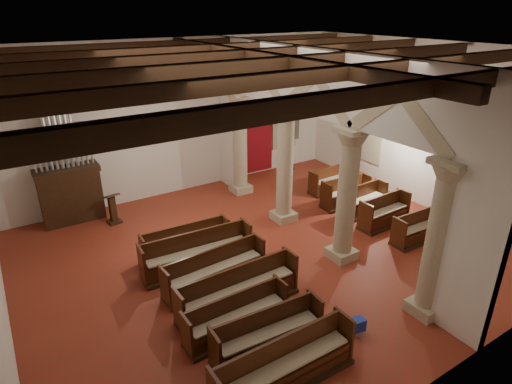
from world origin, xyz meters
The scene contains 30 objects.
floor centered at (0.00, 0.00, 0.00)m, with size 14.00×14.00×0.00m, color maroon.
ceiling centered at (0.00, 0.00, 6.00)m, with size 14.00×14.00×0.00m, color black.
wall_back centered at (0.00, 6.00, 3.00)m, with size 14.00×0.02×6.00m, color silver.
wall_front centered at (0.00, -6.00, 3.00)m, with size 14.00×0.02×6.00m, color silver.
wall_right centered at (7.00, 0.00, 3.00)m, with size 0.02×12.00×6.00m, color silver.
ceiling_beams centered at (0.00, 0.00, 5.82)m, with size 13.80×11.80×0.30m, color #341D10, non-canonical shape.
arcade centered at (1.80, 0.00, 3.56)m, with size 0.90×11.90×6.00m.
window_right_a centered at (6.98, -1.50, 2.20)m, with size 0.03×1.00×2.20m, color #39805D.
window_right_b centered at (6.98, 2.50, 2.20)m, with size 0.03×1.00×2.20m, color #39805D.
window_back centered at (5.00, 5.98, 2.20)m, with size 1.00×0.03×2.20m, color #39805D.
pipe_organ centered at (-4.50, 5.50, 1.37)m, with size 2.10×0.85×4.40m.
lectern centered at (-3.38, 4.51, 0.48)m, with size 0.52×0.53×1.16m.
dossal_curtain centered at (3.50, 5.92, 1.17)m, with size 1.80×0.07×2.17m.
processional_banner centered at (5.17, 5.49, 0.82)m, with size 0.57×0.72×2.54m.
hymnal_box_a centered at (-0.15, -4.13, 0.25)m, with size 0.30×0.25×0.30m, color #162499.
hymnal_box_b centered at (-1.34, -2.09, 0.28)m, with size 0.36×0.29×0.36m, color navy.
hymnal_box_c centered at (-0.98, -0.89, 0.26)m, with size 0.32×0.26×0.32m, color navy.
tube_heater_b centered at (-1.27, -3.31, 0.16)m, with size 0.11×0.11×1.08m, color white.
nave_pew_0 centered at (-2.46, -4.42, 0.36)m, with size 3.16×0.72×1.08m.
nave_pew_1 centered at (-2.24, -3.47, 0.34)m, with size 2.62×0.84×1.04m.
nave_pew_2 centered at (-2.51, -2.59, 0.33)m, with size 2.59×0.70×0.99m.
nave_pew_3 centered at (-2.01, -1.83, 0.36)m, with size 3.30×0.78×1.10m.
nave_pew_4 centered at (-2.08, -0.68, 0.35)m, with size 3.00×0.88×1.06m.
nave_pew_5 centered at (-2.12, 0.33, 0.37)m, with size 3.30×0.97×1.13m.
nave_pew_6 centered at (-2.09, 1.17, 0.32)m, with size 2.75×0.79×0.98m.
aisle_pew_0 centered at (4.57, -2.07, 0.34)m, with size 1.91×0.75×1.00m.
aisle_pew_1 centered at (4.50, -0.71, 0.36)m, with size 2.02×0.79×1.08m.
aisle_pew_2 centered at (4.61, 0.36, 0.37)m, with size 1.89×0.81×1.08m.
aisle_pew_3 centered at (4.52, 1.21, 0.37)m, with size 2.01×0.82×1.09m.
aisle_pew_4 centered at (4.90, 2.57, 0.33)m, with size 1.84×0.72×0.99m.
Camera 1 is at (-6.39, -9.48, 7.06)m, focal length 30.00 mm.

